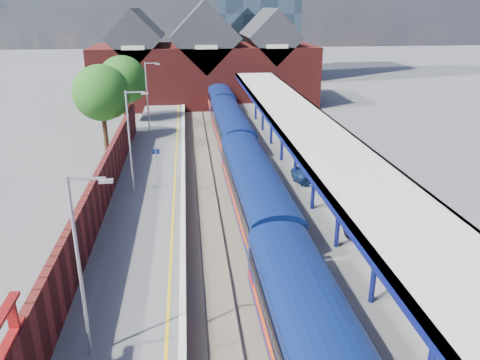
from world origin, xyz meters
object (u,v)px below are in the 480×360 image
object	(u,v)px
train	(240,149)
lamp_post_c	(131,136)
parked_car_dark	(381,229)
lamp_post_d	(148,94)
platform_sign	(156,160)
parked_car_blue	(323,172)
lamp_post_b	(82,259)

from	to	relation	value
train	lamp_post_c	xyz separation A→B (m)	(-7.86, -5.71, 2.87)
parked_car_dark	lamp_post_d	bearing A→B (deg)	38.68
platform_sign	parked_car_blue	distance (m)	12.14
lamp_post_d	parked_car_blue	xyz separation A→B (m)	(13.40, -15.13, -3.37)
parked_car_dark	parked_car_blue	xyz separation A→B (m)	(-0.65, 9.23, 0.05)
lamp_post_b	platform_sign	world-z (taller)	lamp_post_b
lamp_post_c	parked_car_dark	world-z (taller)	lamp_post_c
parked_car_dark	parked_car_blue	world-z (taller)	parked_car_blue
parked_car_dark	parked_car_blue	size ratio (longest dim) A/B	0.88
parked_car_blue	lamp_post_c	bearing A→B (deg)	85.35
lamp_post_c	parked_car_dark	distance (m)	16.70
lamp_post_d	platform_sign	world-z (taller)	lamp_post_d
lamp_post_d	parked_car_dark	bearing A→B (deg)	-60.01
train	parked_car_blue	xyz separation A→B (m)	(5.55, -4.84, -0.49)
lamp_post_d	parked_car_blue	distance (m)	20.49
train	lamp_post_c	size ratio (longest dim) A/B	9.42
parked_car_blue	parked_car_dark	bearing A→B (deg)	175.67
platform_sign	train	bearing A→B (deg)	29.73
platform_sign	parked_car_dark	distance (m)	16.42
platform_sign	lamp_post_d	bearing A→B (deg)	95.56
lamp_post_b	parked_car_blue	xyz separation A→B (m)	(13.40, 16.87, -3.37)
platform_sign	parked_car_dark	xyz separation A→B (m)	(12.69, -10.35, -1.12)
lamp_post_b	parked_car_blue	size ratio (longest dim) A/B	1.55
parked_car_dark	train	bearing A→B (deg)	32.48
lamp_post_c	platform_sign	bearing A→B (deg)	55.74
lamp_post_d	parked_car_dark	world-z (taller)	lamp_post_d
platform_sign	parked_car_dark	size ratio (longest dim) A/B	0.63
lamp_post_b	lamp_post_c	size ratio (longest dim) A/B	1.00
lamp_post_d	parked_car_blue	size ratio (longest dim) A/B	1.55
train	lamp_post_b	xyz separation A→B (m)	(-7.86, -21.71, 2.87)
lamp_post_b	parked_car_dark	bearing A→B (deg)	28.55
lamp_post_b	lamp_post_d	bearing A→B (deg)	90.00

